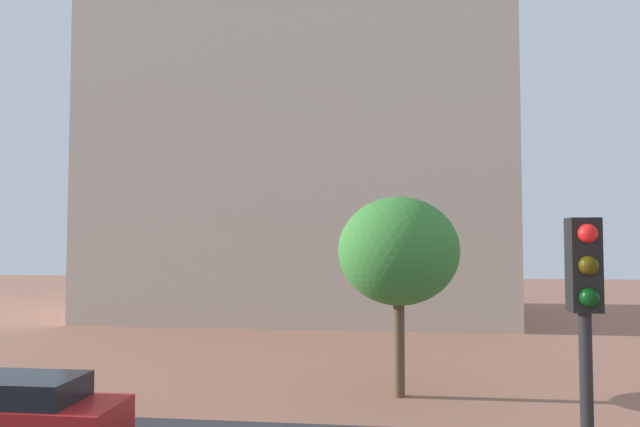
# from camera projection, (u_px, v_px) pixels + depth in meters

# --- Properties ---
(landmark_building) EXTENTS (24.39, 14.15, 36.46)m
(landmark_building) POSITION_uv_depth(u_px,v_px,m) (306.00, 139.00, 36.58)
(landmark_building) COLOR beige
(landmark_building) RESTS_ON ground_plane
(car_red) EXTENTS (4.45, 2.06, 1.54)m
(car_red) POSITION_uv_depth(u_px,v_px,m) (24.00, 412.00, 12.80)
(car_red) COLOR red
(car_red) RESTS_ON ground_plane
(traffic_light_pole) EXTENTS (0.28, 0.34, 4.85)m
(traffic_light_pole) POSITION_uv_depth(u_px,v_px,m) (587.00, 373.00, 5.34)
(traffic_light_pole) COLOR black
(traffic_light_pole) RESTS_ON ground_plane
(tree_curb_far) EXTENTS (3.63, 3.63, 5.96)m
(tree_curb_far) POSITION_uv_depth(u_px,v_px,m) (398.00, 251.00, 16.97)
(tree_curb_far) COLOR brown
(tree_curb_far) RESTS_ON ground_plane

